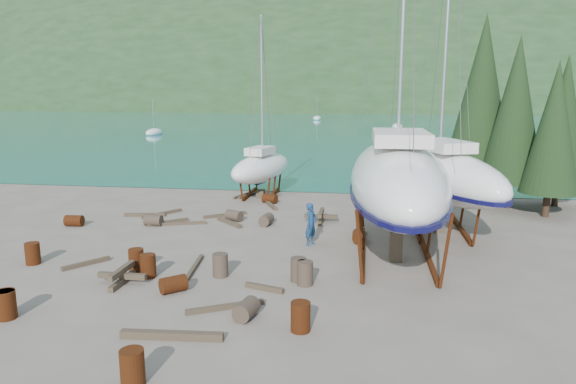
# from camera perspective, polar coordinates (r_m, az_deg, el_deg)

# --- Properties ---
(ground) EXTENTS (600.00, 600.00, 0.00)m
(ground) POSITION_cam_1_polar(r_m,az_deg,el_deg) (21.11, -2.67, -7.81)
(ground) COLOR #645B4F
(ground) RESTS_ON ground
(bay_water) EXTENTS (700.00, 700.00, 0.00)m
(bay_water) POSITION_cam_1_polar(r_m,az_deg,el_deg) (334.69, 7.91, 9.74)
(bay_water) COLOR #196E7D
(bay_water) RESTS_ON ground
(far_hill) EXTENTS (800.00, 360.00, 110.00)m
(far_hill) POSITION_cam_1_polar(r_m,az_deg,el_deg) (339.69, 7.92, 9.76)
(far_hill) COLOR #1E371B
(far_hill) RESTS_ON ground
(far_house_left) EXTENTS (6.60, 5.60, 5.60)m
(far_house_left) POSITION_cam_1_polar(r_m,az_deg,el_deg) (219.16, -8.62, 9.87)
(far_house_left) COLOR beige
(far_house_left) RESTS_ON ground
(far_house_center) EXTENTS (6.60, 5.60, 5.60)m
(far_house_center) POSITION_cam_1_polar(r_m,az_deg,el_deg) (210.99, 1.98, 9.95)
(far_house_center) COLOR beige
(far_house_center) RESTS_ON ground
(far_house_right) EXTENTS (6.60, 5.60, 5.60)m
(far_house_right) POSITION_cam_1_polar(r_m,az_deg,el_deg) (211.25, 15.78, 9.55)
(far_house_right) COLOR beige
(far_house_right) RESTS_ON ground
(cypress_near_right) EXTENTS (3.60, 3.60, 10.00)m
(cypress_near_right) POSITION_cam_1_polar(r_m,az_deg,el_deg) (32.76, 23.94, 8.30)
(cypress_near_right) COLOR black
(cypress_near_right) RESTS_ON ground
(cypress_mid_right) EXTENTS (3.06, 3.06, 8.50)m
(cypress_mid_right) POSITION_cam_1_polar(r_m,az_deg,el_deg) (31.33, 27.43, 6.33)
(cypress_mid_right) COLOR black
(cypress_mid_right) RESTS_ON ground
(cypress_back_left) EXTENTS (4.14, 4.14, 11.50)m
(cypress_back_left) POSITION_cam_1_polar(r_m,az_deg,el_deg) (34.34, 20.72, 10.07)
(cypress_back_left) COLOR black
(cypress_back_left) RESTS_ON ground
(cypress_far_right) EXTENTS (3.24, 3.24, 9.00)m
(cypress_far_right) POSITION_cam_1_polar(r_m,az_deg,el_deg) (34.64, 28.25, 7.07)
(cypress_far_right) COLOR black
(cypress_far_right) RESTS_ON ground
(moored_boat_left) EXTENTS (2.00, 5.00, 6.05)m
(moored_boat_left) POSITION_cam_1_polar(r_m,az_deg,el_deg) (86.75, -14.66, 6.41)
(moored_boat_left) COLOR white
(moored_boat_left) RESTS_ON ground
(moored_boat_mid) EXTENTS (2.00, 5.00, 6.05)m
(moored_boat_mid) POSITION_cam_1_polar(r_m,az_deg,el_deg) (99.99, 12.03, 7.09)
(moored_boat_mid) COLOR white
(moored_boat_mid) RESTS_ON ground
(moored_boat_far) EXTENTS (2.00, 5.00, 6.05)m
(moored_boat_far) POSITION_cam_1_polar(r_m,az_deg,el_deg) (130.30, 3.24, 8.17)
(moored_boat_far) COLOR white
(moored_boat_far) RESTS_ON ground
(large_sailboat_near) EXTENTS (3.91, 13.14, 20.64)m
(large_sailboat_near) POSITION_cam_1_polar(r_m,az_deg,el_deg) (21.68, 12.08, 1.51)
(large_sailboat_near) COLOR white
(large_sailboat_near) RESTS_ON ground
(large_sailboat_far) EXTENTS (6.72, 11.28, 17.17)m
(large_sailboat_far) POSITION_cam_1_polar(r_m,az_deg,el_deg) (26.63, 16.57, 1.91)
(large_sailboat_far) COLOR white
(large_sailboat_far) RESTS_ON ground
(small_sailboat_shore) EXTENTS (4.04, 7.63, 11.65)m
(small_sailboat_shore) POSITION_cam_1_polar(r_m,az_deg,el_deg) (34.09, -2.97, 2.75)
(small_sailboat_shore) COLOR white
(small_sailboat_shore) RESTS_ON ground
(worker) EXTENTS (0.73, 0.84, 1.93)m
(worker) POSITION_cam_1_polar(r_m,az_deg,el_deg) (23.19, 2.57, -3.59)
(worker) COLOR navy
(worker) RESTS_ON ground
(drum_0) EXTENTS (0.58, 0.58, 0.88)m
(drum_0) POSITION_cam_1_polar(r_m,az_deg,el_deg) (18.17, -28.86, -10.94)
(drum_0) COLOR #542B0E
(drum_0) RESTS_ON ground
(drum_1) EXTENTS (0.75, 0.98, 0.58)m
(drum_1) POSITION_cam_1_polar(r_m,az_deg,el_deg) (16.12, -4.65, -12.87)
(drum_1) COLOR #2D2823
(drum_1) RESTS_ON ground
(drum_2) EXTENTS (0.92, 0.64, 0.58)m
(drum_2) POSITION_cam_1_polar(r_m,az_deg,el_deg) (28.75, -22.67, -2.96)
(drum_2) COLOR #542B0E
(drum_2) RESTS_ON ground
(drum_3) EXTENTS (0.58, 0.58, 0.88)m
(drum_3) POSITION_cam_1_polar(r_m,az_deg,el_deg) (13.28, -16.91, -18.15)
(drum_3) COLOR #542B0E
(drum_3) RESTS_ON ground
(drum_4) EXTENTS (1.02, 0.84, 0.58)m
(drum_4) POSITION_cam_1_polar(r_m,az_deg,el_deg) (31.99, -2.04, -0.75)
(drum_4) COLOR #542B0E
(drum_4) RESTS_ON ground
(drum_5) EXTENTS (0.58, 0.58, 0.88)m
(drum_5) POSITION_cam_1_polar(r_m,az_deg,el_deg) (18.96, 1.16, -8.61)
(drum_5) COLOR #2D2823
(drum_5) RESTS_ON ground
(drum_6) EXTENTS (0.59, 0.89, 0.58)m
(drum_6) POSITION_cam_1_polar(r_m,az_deg,el_deg) (23.95, 7.84, -4.89)
(drum_6) COLOR #542B0E
(drum_6) RESTS_ON ground
(drum_7) EXTENTS (0.58, 0.58, 0.88)m
(drum_7) POSITION_cam_1_polar(r_m,az_deg,el_deg) (15.24, 1.40, -13.68)
(drum_7) COLOR #542B0E
(drum_7) RESTS_ON ground
(drum_8) EXTENTS (0.58, 0.58, 0.88)m
(drum_8) POSITION_cam_1_polar(r_m,az_deg,el_deg) (23.17, -26.51, -6.13)
(drum_8) COLOR #542B0E
(drum_8) RESTS_ON ground
(drum_9) EXTENTS (1.04, 0.89, 0.58)m
(drum_9) POSITION_cam_1_polar(r_m,az_deg,el_deg) (27.76, -6.01, -2.63)
(drum_9) COLOR #2D2823
(drum_9) RESTS_ON ground
(drum_10) EXTENTS (0.58, 0.58, 0.88)m
(drum_10) POSITION_cam_1_polar(r_m,az_deg,el_deg) (20.83, -16.50, -7.26)
(drum_10) COLOR #542B0E
(drum_10) RESTS_ON ground
(drum_11) EXTENTS (0.71, 0.96, 0.58)m
(drum_11) POSITION_cam_1_polar(r_m,az_deg,el_deg) (26.77, -2.41, -3.09)
(drum_11) COLOR #2D2823
(drum_11) RESTS_ON ground
(drum_12) EXTENTS (1.04, 1.02, 0.58)m
(drum_12) POSITION_cam_1_polar(r_m,az_deg,el_deg) (18.43, -12.61, -9.97)
(drum_12) COLOR #542B0E
(drum_12) RESTS_ON ground
(drum_13) EXTENTS (0.58, 0.58, 0.88)m
(drum_13) POSITION_cam_1_polar(r_m,az_deg,el_deg) (18.23, -28.83, -10.85)
(drum_13) COLOR #542B0E
(drum_13) RESTS_ON ground
(drum_14) EXTENTS (0.58, 0.58, 0.88)m
(drum_14) POSITION_cam_1_polar(r_m,az_deg,el_deg) (20.03, -15.28, -7.93)
(drum_14) COLOR #542B0E
(drum_14) RESTS_ON ground
(drum_15) EXTENTS (0.90, 0.61, 0.58)m
(drum_15) POSITION_cam_1_polar(r_m,az_deg,el_deg) (27.52, -14.73, -3.06)
(drum_15) COLOR #2D2823
(drum_15) RESTS_ON ground
(drum_16) EXTENTS (0.58, 0.58, 0.88)m
(drum_16) POSITION_cam_1_polar(r_m,az_deg,el_deg) (19.58, -7.53, -8.06)
(drum_16) COLOR #2D2823
(drum_16) RESTS_ON ground
(drum_17) EXTENTS (0.58, 0.58, 0.88)m
(drum_17) POSITION_cam_1_polar(r_m,az_deg,el_deg) (18.60, 1.89, -9.01)
(drum_17) COLOR #2D2823
(drum_17) RESTS_ON ground
(timber_0) EXTENTS (0.83, 2.16, 0.14)m
(timber_0) POSITION_cam_1_polar(r_m,az_deg,el_deg) (34.30, -5.07, -0.36)
(timber_0) COLOR #4E422D
(timber_0) RESTS_ON ground
(timber_2) EXTENTS (2.26, 0.54, 0.19)m
(timber_2) POSITION_cam_1_polar(r_m,az_deg,el_deg) (29.73, -15.63, -2.46)
(timber_2) COLOR #4E422D
(timber_2) RESTS_ON ground
(timber_3) EXTENTS (0.45, 2.75, 0.15)m
(timber_3) POSITION_cam_1_polar(r_m,az_deg,el_deg) (20.67, -10.34, -8.18)
(timber_3) COLOR #4E422D
(timber_3) RESTS_ON ground
(timber_4) EXTENTS (1.76, 1.61, 0.17)m
(timber_4) POSITION_cam_1_polar(r_m,az_deg,el_deg) (27.83, -13.18, -3.26)
(timber_4) COLOR #4E422D
(timber_4) RESTS_ON ground
(timber_5) EXTENTS (2.32, 1.36, 0.16)m
(timber_5) POSITION_cam_1_polar(r_m,az_deg,el_deg) (16.88, -6.95, -12.55)
(timber_5) COLOR #4E422D
(timber_5) RESTS_ON ground
(timber_6) EXTENTS (1.06, 1.98, 0.19)m
(timber_6) POSITION_cam_1_polar(r_m,az_deg,el_deg) (31.04, -1.90, -1.48)
(timber_6) COLOR #4E422D
(timber_6) RESTS_ON ground
(timber_7) EXTENTS (1.46, 0.60, 0.17)m
(timber_7) POSITION_cam_1_polar(r_m,az_deg,el_deg) (18.27, -2.65, -10.58)
(timber_7) COLOR #4E422D
(timber_7) RESTS_ON ground
(timber_8) EXTENTS (1.73, 1.72, 0.19)m
(timber_8) POSITION_cam_1_polar(r_m,az_deg,el_deg) (27.17, -6.57, -3.37)
(timber_8) COLOR #4E422D
(timber_8) RESTS_ON ground
(timber_9) EXTENTS (0.94, 2.17, 0.15)m
(timber_9) POSITION_cam_1_polar(r_m,az_deg,el_deg) (34.27, -4.40, -0.35)
(timber_9) COLOR #4E422D
(timber_9) RESTS_ON ground
(timber_10) EXTENTS (2.13, 1.59, 0.16)m
(timber_10) POSITION_cam_1_polar(r_m,az_deg,el_deg) (28.88, -6.99, -2.54)
(timber_10) COLOR #4E422D
(timber_10) RESTS_ON ground
(timber_12) EXTENTS (1.29, 1.69, 0.17)m
(timber_12) POSITION_cam_1_polar(r_m,az_deg,el_deg) (22.23, -21.51, -7.39)
(timber_12) COLOR #4E422D
(timber_12) RESTS_ON ground
(timber_15) EXTENTS (2.39, 0.90, 0.15)m
(timber_15) POSITION_cam_1_polar(r_m,az_deg,el_deg) (27.42, -11.63, -3.43)
(timber_15) COLOR #4E422D
(timber_15) RESTS_ON ground
(timber_16) EXTENTS (2.93, 0.45, 0.23)m
(timber_16) POSITION_cam_1_polar(r_m,az_deg,el_deg) (15.27, -12.79, -15.28)
(timber_16) COLOR #4E422D
(timber_16) RESTS_ON ground
(timber_17) EXTENTS (1.60, 2.21, 0.16)m
(timber_17) POSITION_cam_1_polar(r_m,az_deg,el_deg) (29.83, -13.84, -2.34)
(timber_17) COLOR #4E422D
(timber_17) RESTS_ON ground
(timber_pile_fore) EXTENTS (1.80, 1.80, 0.60)m
(timber_pile_fore) POSITION_cam_1_polar(r_m,az_deg,el_deg) (19.68, -17.96, -8.85)
(timber_pile_fore) COLOR #4E422D
(timber_pile_fore) RESTS_ON ground
(timber_pile_aft) EXTENTS (1.80, 1.80, 0.60)m
(timber_pile_aft) POSITION_cam_1_polar(r_m,az_deg,el_deg) (27.46, 3.69, -2.72)
(timber_pile_aft) COLOR #4E422D
(timber_pile_aft) RESTS_ON ground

